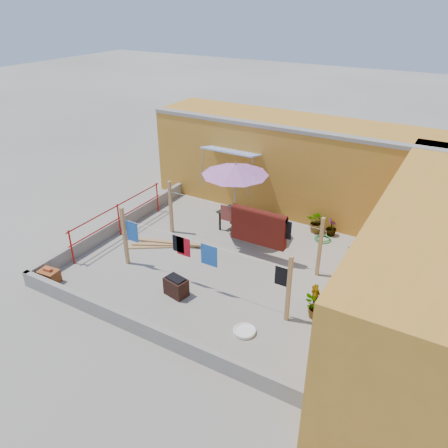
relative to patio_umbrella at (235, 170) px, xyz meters
The scene contains 21 objects.
ground 2.88m from the patio_umbrella, 69.31° to the right, with size 80.00×80.00×0.00m, color #9E998E.
wall_back 3.27m from the patio_umbrella, 69.23° to the left, with size 11.00×3.27×3.21m.
wall_right 6.11m from the patio_umbrella, 16.18° to the right, with size 2.40×9.00×3.20m, color #BE7929.
parapet_front 5.68m from the patio_umbrella, 83.08° to the right, with size 8.30×0.16×0.44m, color gray.
parapet_left 4.34m from the patio_umbrella, 153.79° to the right, with size 0.16×7.30×0.44m, color gray.
red_railing 4.03m from the patio_umbrella, 149.46° to the right, with size 0.05×4.20×1.10m.
clothesline_rig 2.05m from the patio_umbrella, 44.49° to the right, with size 5.09×2.35×1.80m.
patio_umbrella is the anchor object (origin of this frame).
outdoor_table 1.64m from the patio_umbrella, 57.18° to the left, with size 1.57×0.97×0.69m.
brick_stack 6.12m from the patio_umbrella, 122.02° to the right, with size 0.55×0.43×0.45m.
lumber_pile 3.17m from the patio_umbrella, 130.13° to the right, with size 2.09×1.30×0.14m.
brazier 4.13m from the patio_umbrella, 85.97° to the right, with size 0.65×0.50×0.53m.
white_basin 5.20m from the patio_umbrella, 58.26° to the right, with size 0.54×0.54×0.09m.
water_jug_a 4.83m from the patio_umbrella, ahead, with size 0.20×0.20×0.31m.
water_jug_b 4.74m from the patio_umbrella, ahead, with size 0.21×0.21×0.32m.
green_hose 3.61m from the patio_umbrella, 22.35° to the left, with size 0.53×0.53×0.08m.
plant_back_a 3.31m from the patio_umbrella, 33.39° to the left, with size 0.68×0.59×0.76m, color #195217.
plant_back_b 3.70m from the patio_umbrella, 28.60° to the left, with size 0.33×0.33×0.59m, color #195217.
plant_right_a 4.30m from the patio_umbrella, ahead, with size 0.42×0.28×0.80m, color #195217.
plant_right_b 4.77m from the patio_umbrella, 33.31° to the right, with size 0.41×0.33×0.74m, color #195217.
plant_right_c 4.97m from the patio_umbrella, 35.85° to the right, with size 0.58×0.50×0.64m, color #195217.
Camera 1 is at (5.33, -9.31, 7.01)m, focal length 35.00 mm.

